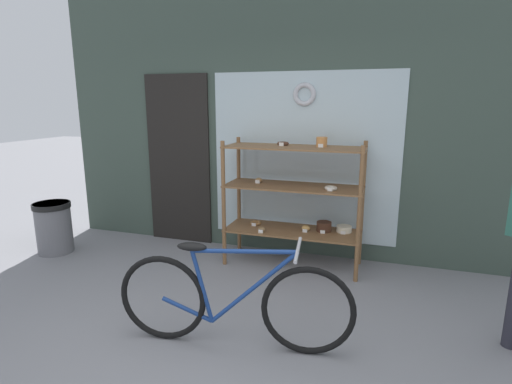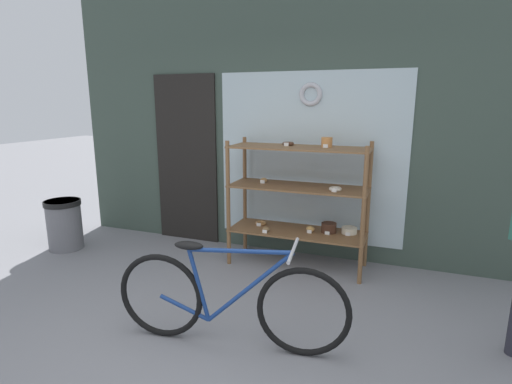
# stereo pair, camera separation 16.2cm
# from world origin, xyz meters

# --- Properties ---
(storefront_facade) EXTENTS (5.74, 0.13, 3.51)m
(storefront_facade) POSITION_xyz_m (-0.03, 2.57, 1.71)
(storefront_facade) COLOR #3D4C42
(storefront_facade) RESTS_ON ground_plane
(display_case) EXTENTS (1.47, 0.52, 1.41)m
(display_case) POSITION_xyz_m (0.20, 2.18, 0.80)
(display_case) COLOR brown
(display_case) RESTS_ON ground_plane
(bicycle) EXTENTS (1.74, 0.46, 0.80)m
(bicycle) POSITION_xyz_m (0.10, 0.53, 0.36)
(bicycle) COLOR black
(bicycle) RESTS_ON ground_plane
(trash_bin) EXTENTS (0.42, 0.42, 0.61)m
(trash_bin) POSITION_xyz_m (-2.62, 1.66, 0.33)
(trash_bin) COLOR slate
(trash_bin) RESTS_ON ground_plane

